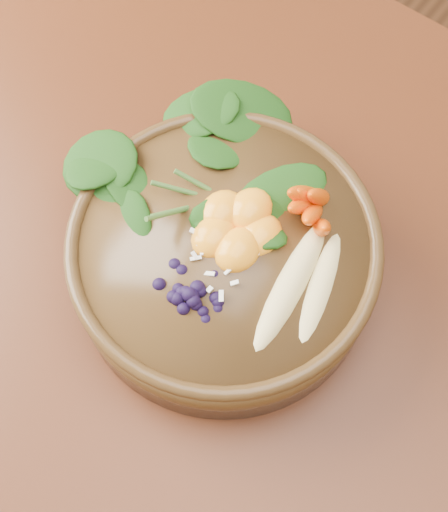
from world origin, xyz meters
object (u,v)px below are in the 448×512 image
at_px(banana_halves, 307,279).
at_px(mandarin_cluster, 237,220).
at_px(dining_table, 386,401).
at_px(stoneware_bowl, 224,260).
at_px(kale_heap, 219,159).
at_px(blueberry_pile, 189,287).
at_px(carrot_cluster, 322,185).

bearing_deg(banana_halves, mandarin_cluster, 170.25).
xyz_separation_m(dining_table, stoneware_bowl, (-0.23, -0.02, 0.14)).
distance_m(dining_table, kale_heap, 0.35).
bearing_deg(mandarin_cluster, blueberry_pile, -85.23).
relative_size(dining_table, blueberry_pile, 10.66).
bearing_deg(stoneware_bowl, carrot_cluster, 60.34).
distance_m(stoneware_bowl, blueberry_pile, 0.09).
xyz_separation_m(banana_halves, mandarin_cluster, (-0.09, 0.01, 0.00)).
distance_m(kale_heap, blueberry_pile, 0.14).
xyz_separation_m(dining_table, banana_halves, (-0.13, -0.01, 0.20)).
distance_m(stoneware_bowl, carrot_cluster, 0.14).
xyz_separation_m(stoneware_bowl, banana_halves, (0.09, 0.01, 0.06)).
relative_size(carrot_cluster, banana_halves, 0.48).
relative_size(carrot_cluster, blueberry_pile, 0.60).
xyz_separation_m(dining_table, mandarin_cluster, (-0.22, 0.00, 0.20)).
xyz_separation_m(stoneware_bowl, blueberry_pile, (0.01, -0.07, 0.07)).
distance_m(carrot_cluster, mandarin_cluster, 0.09).
bearing_deg(mandarin_cluster, carrot_cluster, 54.23).
height_order(dining_table, banana_halves, banana_halves).
distance_m(banana_halves, mandarin_cluster, 0.09).
bearing_deg(carrot_cluster, banana_halves, -66.94).
relative_size(dining_table, carrot_cluster, 17.85).
height_order(stoneware_bowl, blueberry_pile, blueberry_pile).
distance_m(dining_table, carrot_cluster, 0.29).
distance_m(kale_heap, mandarin_cluster, 0.07).
bearing_deg(dining_table, blueberry_pile, -158.56).
bearing_deg(blueberry_pile, banana_halves, 42.52).
distance_m(stoneware_bowl, kale_heap, 0.11).
relative_size(mandarin_cluster, blueberry_pile, 0.69).
relative_size(carrot_cluster, mandarin_cluster, 0.87).
height_order(dining_table, mandarin_cluster, mandarin_cluster).
relative_size(banana_halves, blueberry_pile, 1.24).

